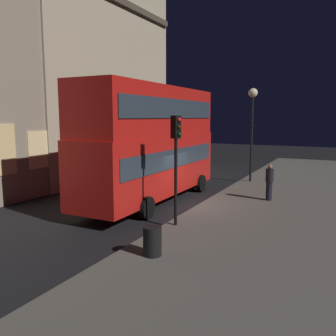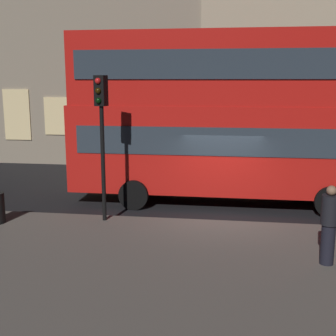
{
  "view_description": "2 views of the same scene",
  "coord_description": "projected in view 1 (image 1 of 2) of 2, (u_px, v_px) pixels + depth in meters",
  "views": [
    {
      "loc": [
        -15.41,
        -6.72,
        4.26
      ],
      "look_at": [
        -0.58,
        0.78,
        1.88
      ],
      "focal_mm": 37.9,
      "sensor_mm": 36.0,
      "label": 1
    },
    {
      "loc": [
        0.2,
        -13.17,
        4.2
      ],
      "look_at": [
        -1.74,
        0.73,
        1.4
      ],
      "focal_mm": 47.3,
      "sensor_mm": 36.0,
      "label": 2
    }
  ],
  "objects": [
    {
      "name": "ground_plane",
      "position": [
        188.0,
        206.0,
        17.22
      ],
      "size": [
        80.0,
        80.0,
        0.0
      ],
      "primitive_type": "plane",
      "color": "black"
    },
    {
      "name": "sidewalk_slab",
      "position": [
        277.0,
        215.0,
        15.33
      ],
      "size": [
        44.0,
        7.37,
        0.12
      ],
      "primitive_type": "cube",
      "color": "#5B564F",
      "rests_on": "ground"
    },
    {
      "name": "building_plain_facade",
      "position": [
        72.0,
        78.0,
        26.7
      ],
      "size": [
        13.97,
        8.98,
        14.34
      ],
      "color": "tan",
      "rests_on": "ground"
    },
    {
      "name": "double_decker_bus",
      "position": [
        151.0,
        140.0,
        17.56
      ],
      "size": [
        10.28,
        2.94,
        5.73
      ],
      "rotation": [
        0.0,
        0.0,
        0.0
      ],
      "color": "red",
      "rests_on": "ground"
    },
    {
      "name": "traffic_light_near_kerb",
      "position": [
        176.0,
        147.0,
        13.32
      ],
      "size": [
        0.37,
        0.39,
        4.21
      ],
      "rotation": [
        0.0,
        0.0,
        -0.25
      ],
      "color": "black",
      "rests_on": "sidewalk_slab"
    },
    {
      "name": "traffic_light_far_side",
      "position": [
        176.0,
        136.0,
        27.47
      ],
      "size": [
        0.37,
        0.39,
        3.96
      ],
      "rotation": [
        0.0,
        0.0,
        3.36
      ],
      "color": "black",
      "rests_on": "ground"
    },
    {
      "name": "street_lamp",
      "position": [
        253.0,
        110.0,
        22.54
      ],
      "size": [
        0.58,
        0.58,
        5.97
      ],
      "color": "black",
      "rests_on": "sidewalk_slab"
    },
    {
      "name": "pedestrian",
      "position": [
        269.0,
        182.0,
        17.72
      ],
      "size": [
        0.38,
        0.38,
        1.82
      ],
      "rotation": [
        0.0,
        0.0,
        4.26
      ],
      "color": "black",
      "rests_on": "sidewalk_slab"
    },
    {
      "name": "litter_bin",
      "position": [
        152.0,
        241.0,
        10.68
      ],
      "size": [
        0.57,
        0.57,
        0.89
      ],
      "primitive_type": "cylinder",
      "color": "black",
      "rests_on": "sidewalk_slab"
    }
  ]
}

